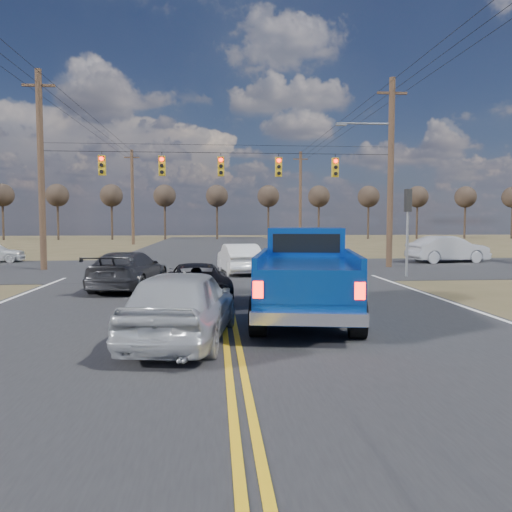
{
  "coord_description": "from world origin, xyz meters",
  "views": [
    {
      "loc": [
        -0.34,
        -8.02,
        2.48
      ],
      "look_at": [
        0.82,
        6.0,
        1.5
      ],
      "focal_mm": 35.0,
      "sensor_mm": 36.0,
      "label": 1
    }
  ],
  "objects": [
    {
      "name": "ground",
      "position": [
        0.0,
        0.0,
        0.0
      ],
      "size": [
        160.0,
        160.0,
        0.0
      ],
      "primitive_type": "plane",
      "color": "brown",
      "rests_on": "ground"
    },
    {
      "name": "pickup_truck",
      "position": [
        1.99,
        4.53,
        1.12
      ],
      "size": [
        3.26,
        6.41,
        2.3
      ],
      "rotation": [
        0.0,
        0.0,
        -0.17
      ],
      "color": "black",
      "rests_on": "ground"
    },
    {
      "name": "silver_suv",
      "position": [
        -1.01,
        2.19,
        0.78
      ],
      "size": [
        2.48,
        4.77,
        1.55
      ],
      "primitive_type": "imported",
      "rotation": [
        0.0,
        0.0,
        2.99
      ],
      "color": "#B3B7BC",
      "rests_on": "ground"
    },
    {
      "name": "cross_car_east_near",
      "position": [
        13.63,
        20.81,
        0.8
      ],
      "size": [
        2.45,
        5.05,
        1.6
      ],
      "primitive_type": "imported",
      "rotation": [
        0.0,
        0.0,
        1.73
      ],
      "color": "#B5B6BD",
      "rests_on": "ground"
    },
    {
      "name": "road_cross",
      "position": [
        0.0,
        18.0,
        0.0
      ],
      "size": [
        120.0,
        12.0,
        0.02
      ],
      "primitive_type": "cube",
      "color": "#28282B",
      "rests_on": "ground"
    },
    {
      "name": "utility_poles",
      "position": [
        0.0,
        17.0,
        5.23
      ],
      "size": [
        19.6,
        58.32,
        10.0
      ],
      "color": "#473323",
      "rests_on": "ground"
    },
    {
      "name": "white_car_queue",
      "position": [
        0.8,
        15.5,
        0.71
      ],
      "size": [
        2.05,
        4.47,
        1.42
      ],
      "primitive_type": "imported",
      "rotation": [
        0.0,
        0.0,
        3.27
      ],
      "color": "silver",
      "rests_on": "ground"
    },
    {
      "name": "black_suv",
      "position": [
        -0.92,
        7.41,
        0.6
      ],
      "size": [
        2.26,
        4.45,
        1.21
      ],
      "primitive_type": "imported",
      "rotation": [
        0.0,
        0.0,
        3.2
      ],
      "color": "black",
      "rests_on": "ground"
    },
    {
      "name": "treeline",
      "position": [
        0.0,
        26.96,
        5.7
      ],
      "size": [
        87.0,
        117.8,
        7.4
      ],
      "color": "#33261C",
      "rests_on": "ground"
    },
    {
      "name": "signal_gantry",
      "position": [
        0.5,
        17.79,
        5.06
      ],
      "size": [
        19.6,
        4.83,
        10.0
      ],
      "color": "#473323",
      "rests_on": "ground"
    },
    {
      "name": "road_main",
      "position": [
        0.0,
        10.0,
        0.0
      ],
      "size": [
        14.0,
        120.0,
        0.02
      ],
      "primitive_type": "cube",
      "color": "#28282B",
      "rests_on": "ground"
    },
    {
      "name": "dgrey_car_queue",
      "position": [
        -3.48,
        10.39,
        0.69
      ],
      "size": [
        2.62,
        5.02,
        1.39
      ],
      "primitive_type": "imported",
      "rotation": [
        0.0,
        0.0,
        3.0
      ],
      "color": "#2F3034",
      "rests_on": "ground"
    }
  ]
}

